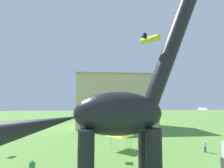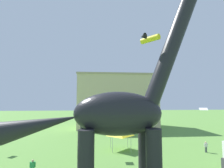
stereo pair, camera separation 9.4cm
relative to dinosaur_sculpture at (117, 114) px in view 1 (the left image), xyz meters
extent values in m
cylinder|color=black|center=(2.62, 1.17, -3.72)|extent=(1.23, 1.23, 5.30)
cylinder|color=black|center=(2.62, -1.17, -3.72)|extent=(1.23, 1.23, 5.30)
cylinder|color=black|center=(-2.45, 1.17, -3.72)|extent=(1.23, 1.23, 5.30)
cylinder|color=black|center=(-2.45, -1.17, -3.72)|extent=(1.23, 1.23, 5.30)
ellipsoid|color=black|center=(0.09, 0.00, 0.00)|extent=(7.25, 3.12, 3.57)
cylinder|color=black|center=(4.79, 0.00, 5.72)|extent=(5.21, 1.34, 10.33)
cone|color=black|center=(-6.00, 0.00, -0.82)|extent=(6.37, 1.78, 3.02)
cylinder|color=#2D3347|center=(14.05, 10.39, -6.00)|extent=(0.12, 0.12, 0.75)
cylinder|color=#2D3347|center=(14.23, 10.39, -6.00)|extent=(0.12, 0.12, 0.75)
cube|color=silver|center=(14.14, 10.39, -5.36)|extent=(0.40, 0.25, 0.53)
sphere|color=tan|center=(14.14, 10.39, -4.98)|extent=(0.23, 0.23, 0.23)
cylinder|color=silver|center=(13.91, 10.39, -5.33)|extent=(0.10, 0.10, 0.50)
cylinder|color=silver|center=(14.38, 10.39, -5.33)|extent=(0.10, 0.10, 0.50)
cube|color=green|center=(-7.93, 4.52, -5.33)|extent=(0.42, 0.26, 0.55)
sphere|color=tan|center=(-7.93, 4.52, -4.93)|extent=(0.24, 0.24, 0.24)
cylinder|color=green|center=(-8.17, 4.52, -5.30)|extent=(0.10, 0.10, 0.52)
cylinder|color=green|center=(-7.69, 4.52, -5.30)|extent=(0.10, 0.10, 0.52)
cylinder|color=#B2B2B7|center=(3.46, 14.20, -5.32)|extent=(0.06, 0.06, 2.10)
cylinder|color=#B2B2B7|center=(3.46, 11.50, -5.32)|extent=(0.06, 0.06, 2.10)
cylinder|color=#B2B2B7|center=(0.76, 14.20, -5.32)|extent=(0.06, 0.06, 2.10)
cylinder|color=#B2B2B7|center=(0.76, 11.50, -5.32)|extent=(0.06, 0.06, 2.10)
pyramid|color=yellow|center=(2.11, 12.85, -3.82)|extent=(3.15, 3.15, 0.90)
cube|color=white|center=(18.14, 16.92, -0.54)|extent=(1.70, 1.50, 0.40)
cube|color=green|center=(3.24, 18.87, -1.40)|extent=(0.57, 0.72, 0.14)
cylinder|color=red|center=(3.24, 18.87, -1.82)|extent=(0.01, 0.01, 0.66)
cylinder|color=yellow|center=(2.93, 0.18, 6.41)|extent=(1.49, 1.74, 0.50)
cone|color=black|center=(2.15, -0.41, 6.41)|extent=(0.69, 0.68, 0.53)
cube|color=black|center=(-1.33, 10.39, -0.96)|extent=(0.85, 1.11, 0.17)
cube|color=#CCB78E|center=(4.44, 35.84, 0.62)|extent=(21.17, 10.74, 13.98)
cube|color=tan|center=(4.44, 35.84, 7.86)|extent=(21.60, 10.95, 0.50)
camera|label=1|loc=(-2.00, -14.85, 1.11)|focal=29.14mm
camera|label=2|loc=(-1.91, -14.86, 1.11)|focal=29.14mm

